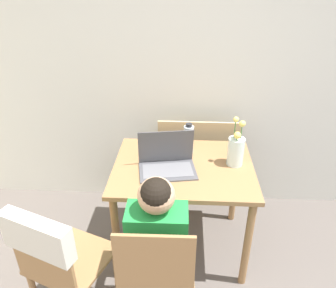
% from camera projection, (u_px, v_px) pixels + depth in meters
% --- Properties ---
extents(wall_back, '(6.40, 0.05, 2.50)m').
position_uv_depth(wall_back, '(221.00, 64.00, 2.52)').
color(wall_back, silver).
rests_on(wall_back, ground_plane).
extents(dining_table, '(0.95, 0.75, 0.73)m').
position_uv_depth(dining_table, '(183.00, 178.00, 2.27)').
color(dining_table, olive).
rests_on(dining_table, ground_plane).
extents(chair_occupied, '(0.41, 0.41, 0.88)m').
position_uv_depth(chair_occupied, '(157.00, 277.00, 1.75)').
color(chair_occupied, olive).
rests_on(chair_occupied, ground_plane).
extents(chair_spare, '(0.52, 0.54, 0.89)m').
position_uv_depth(chair_spare, '(54.00, 254.00, 1.70)').
color(chair_spare, olive).
rests_on(chair_spare, ground_plane).
extents(person_seated, '(0.33, 0.43, 1.05)m').
position_uv_depth(person_seated, '(158.00, 233.00, 1.75)').
color(person_seated, '#1E8438').
rests_on(person_seated, ground_plane).
extents(laptop, '(0.41, 0.30, 0.25)m').
position_uv_depth(laptop, '(167.00, 161.00, 2.16)').
color(laptop, '#4C4C51').
rests_on(laptop, dining_table).
extents(flower_vase, '(0.11, 0.11, 0.34)m').
position_uv_depth(flower_vase, '(236.00, 150.00, 2.18)').
color(flower_vase, silver).
rests_on(flower_vase, dining_table).
extents(water_bottle, '(0.07, 0.07, 0.23)m').
position_uv_depth(water_bottle, '(189.00, 139.00, 2.33)').
color(water_bottle, silver).
rests_on(water_bottle, dining_table).
extents(cardboard_panel, '(0.66, 0.13, 0.84)m').
position_uv_depth(cardboard_panel, '(197.00, 163.00, 2.82)').
color(cardboard_panel, tan).
rests_on(cardboard_panel, ground_plane).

